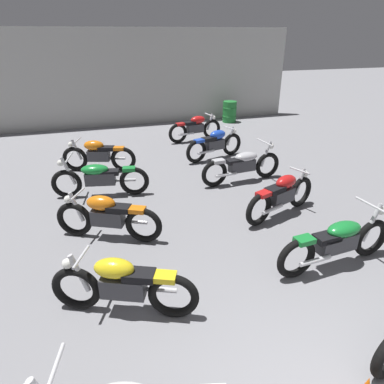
{
  "coord_description": "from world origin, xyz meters",
  "views": [
    {
      "loc": [
        -1.83,
        -0.96,
        3.41
      ],
      "look_at": [
        0.0,
        4.87,
        0.55
      ],
      "focal_mm": 31.99,
      "sensor_mm": 36.0,
      "label": 1
    }
  ],
  "objects_px": {
    "motorcycle_right_row_3": "(242,165)",
    "motorcycle_right_row_2": "(282,195)",
    "motorcycle_left_row_4": "(98,155)",
    "motorcycle_right_row_4": "(215,144)",
    "motorcycle_right_row_1": "(337,241)",
    "oil_drum": "(230,112)",
    "motorcycle_left_row_1": "(123,285)",
    "motorcycle_right_row_5": "(195,128)",
    "motorcycle_left_row_3": "(100,178)",
    "motorcycle_left_row_2": "(107,216)"
  },
  "relations": [
    {
      "from": "motorcycle_left_row_2",
      "to": "motorcycle_right_row_5",
      "type": "distance_m",
      "value": 6.42
    },
    {
      "from": "motorcycle_right_row_1",
      "to": "motorcycle_left_row_4",
      "type": "bearing_deg",
      "value": 121.54
    },
    {
      "from": "motorcycle_right_row_4",
      "to": "motorcycle_right_row_1",
      "type": "bearing_deg",
      "value": -90.15
    },
    {
      "from": "motorcycle_left_row_3",
      "to": "motorcycle_left_row_4",
      "type": "distance_m",
      "value": 1.63
    },
    {
      "from": "motorcycle_left_row_4",
      "to": "oil_drum",
      "type": "height_order",
      "value": "motorcycle_left_row_4"
    },
    {
      "from": "motorcycle_left_row_3",
      "to": "motorcycle_right_row_5",
      "type": "bearing_deg",
      "value": 46.28
    },
    {
      "from": "motorcycle_left_row_1",
      "to": "motorcycle_right_row_4",
      "type": "relative_size",
      "value": 0.96
    },
    {
      "from": "motorcycle_left_row_2",
      "to": "oil_drum",
      "type": "distance_m",
      "value": 9.45
    },
    {
      "from": "motorcycle_left_row_2",
      "to": "motorcycle_right_row_5",
      "type": "bearing_deg",
      "value": 57.98
    },
    {
      "from": "motorcycle_left_row_2",
      "to": "motorcycle_right_row_3",
      "type": "distance_m",
      "value": 3.78
    },
    {
      "from": "motorcycle_left_row_1",
      "to": "motorcycle_right_row_4",
      "type": "xyz_separation_m",
      "value": [
        3.34,
        5.41,
        0.0
      ]
    },
    {
      "from": "motorcycle_left_row_1",
      "to": "oil_drum",
      "type": "relative_size",
      "value": 2.17
    },
    {
      "from": "motorcycle_right_row_5",
      "to": "motorcycle_right_row_4",
      "type": "bearing_deg",
      "value": -90.84
    },
    {
      "from": "motorcycle_left_row_4",
      "to": "motorcycle_right_row_1",
      "type": "relative_size",
      "value": 0.88
    },
    {
      "from": "motorcycle_left_row_1",
      "to": "motorcycle_right_row_2",
      "type": "relative_size",
      "value": 0.98
    },
    {
      "from": "motorcycle_right_row_1",
      "to": "motorcycle_right_row_4",
      "type": "relative_size",
      "value": 1.13
    },
    {
      "from": "motorcycle_right_row_4",
      "to": "motorcycle_right_row_5",
      "type": "distance_m",
      "value": 1.95
    },
    {
      "from": "motorcycle_left_row_1",
      "to": "motorcycle_left_row_2",
      "type": "height_order",
      "value": "same"
    },
    {
      "from": "motorcycle_left_row_1",
      "to": "motorcycle_right_row_1",
      "type": "height_order",
      "value": "motorcycle_right_row_1"
    },
    {
      "from": "motorcycle_left_row_4",
      "to": "motorcycle_right_row_5",
      "type": "bearing_deg",
      "value": 30.13
    },
    {
      "from": "motorcycle_left_row_1",
      "to": "motorcycle_left_row_3",
      "type": "xyz_separation_m",
      "value": [
        -0.05,
        3.78,
        -0.01
      ]
    },
    {
      "from": "motorcycle_right_row_2",
      "to": "motorcycle_right_row_5",
      "type": "relative_size",
      "value": 0.96
    },
    {
      "from": "motorcycle_right_row_1",
      "to": "oil_drum",
      "type": "distance_m",
      "value": 9.77
    },
    {
      "from": "motorcycle_left_row_1",
      "to": "motorcycle_left_row_2",
      "type": "xyz_separation_m",
      "value": [
        -0.04,
        1.91,
        0.0
      ]
    },
    {
      "from": "motorcycle_right_row_1",
      "to": "motorcycle_right_row_5",
      "type": "bearing_deg",
      "value": 89.66
    },
    {
      "from": "motorcycle_left_row_1",
      "to": "motorcycle_right_row_2",
      "type": "bearing_deg",
      "value": 27.61
    },
    {
      "from": "motorcycle_left_row_3",
      "to": "motorcycle_right_row_4",
      "type": "xyz_separation_m",
      "value": [
        3.39,
        1.63,
        0.01
      ]
    },
    {
      "from": "motorcycle_right_row_1",
      "to": "motorcycle_left_row_1",
      "type": "bearing_deg",
      "value": -179.58
    },
    {
      "from": "motorcycle_right_row_3",
      "to": "motorcycle_right_row_2",
      "type": "bearing_deg",
      "value": -89.41
    },
    {
      "from": "motorcycle_left_row_1",
      "to": "motorcycle_right_row_2",
      "type": "distance_m",
      "value": 3.82
    },
    {
      "from": "motorcycle_right_row_1",
      "to": "motorcycle_right_row_3",
      "type": "relative_size",
      "value": 1.0
    },
    {
      "from": "motorcycle_right_row_5",
      "to": "oil_drum",
      "type": "relative_size",
      "value": 2.31
    },
    {
      "from": "motorcycle_left_row_2",
      "to": "motorcycle_right_row_4",
      "type": "relative_size",
      "value": 0.94
    },
    {
      "from": "motorcycle_right_row_2",
      "to": "motorcycle_right_row_4",
      "type": "bearing_deg",
      "value": 90.65
    },
    {
      "from": "motorcycle_right_row_2",
      "to": "oil_drum",
      "type": "height_order",
      "value": "motorcycle_right_row_2"
    },
    {
      "from": "motorcycle_left_row_4",
      "to": "motorcycle_right_row_4",
      "type": "xyz_separation_m",
      "value": [
        3.32,
        -0.0,
        0.0
      ]
    },
    {
      "from": "motorcycle_left_row_3",
      "to": "motorcycle_right_row_4",
      "type": "distance_m",
      "value": 3.76
    },
    {
      "from": "motorcycle_right_row_2",
      "to": "oil_drum",
      "type": "bearing_deg",
      "value": 74.33
    },
    {
      "from": "motorcycle_left_row_3",
      "to": "motorcycle_left_row_4",
      "type": "bearing_deg",
      "value": 87.6
    },
    {
      "from": "motorcycle_left_row_3",
      "to": "motorcycle_right_row_4",
      "type": "bearing_deg",
      "value": 25.65
    },
    {
      "from": "motorcycle_left_row_3",
      "to": "motorcycle_right_row_3",
      "type": "height_order",
      "value": "same"
    },
    {
      "from": "motorcycle_left_row_4",
      "to": "motorcycle_right_row_1",
      "type": "bearing_deg",
      "value": -58.46
    },
    {
      "from": "motorcycle_right_row_3",
      "to": "motorcycle_right_row_1",
      "type": "bearing_deg",
      "value": -90.6
    },
    {
      "from": "motorcycle_right_row_3",
      "to": "motorcycle_right_row_4",
      "type": "distance_m",
      "value": 1.83
    },
    {
      "from": "motorcycle_left_row_3",
      "to": "motorcycle_right_row_4",
      "type": "relative_size",
      "value": 1.12
    },
    {
      "from": "motorcycle_right_row_3",
      "to": "oil_drum",
      "type": "bearing_deg",
      "value": 69.76
    },
    {
      "from": "motorcycle_right_row_3",
      "to": "motorcycle_right_row_5",
      "type": "xyz_separation_m",
      "value": [
        0.01,
        3.78,
        0.01
      ]
    },
    {
      "from": "oil_drum",
      "to": "motorcycle_right_row_1",
      "type": "bearing_deg",
      "value": -103.22
    },
    {
      "from": "motorcycle_left_row_1",
      "to": "motorcycle_left_row_3",
      "type": "relative_size",
      "value": 0.86
    },
    {
      "from": "motorcycle_left_row_1",
      "to": "motorcycle_right_row_5",
      "type": "relative_size",
      "value": 0.94
    }
  ]
}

